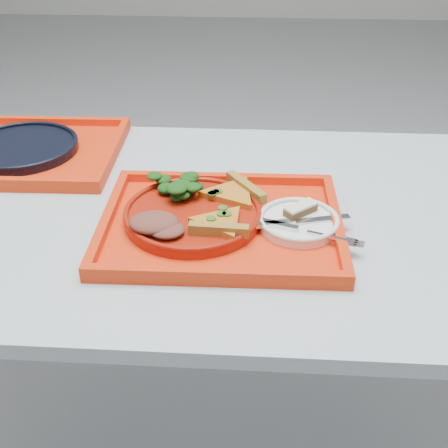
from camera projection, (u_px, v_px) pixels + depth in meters
The scene contains 14 objects.
ground at pixel (225, 442), 1.54m from camera, with size 10.00×10.00×0.00m, color #95969D.
table at pixel (225, 239), 1.17m from camera, with size 1.60×0.80×0.75m.
tray_main at pixel (221, 226), 1.07m from camera, with size 0.45×0.35×0.01m, color red.
tray_far at pixel (23, 154), 1.33m from camera, with size 0.45×0.35×0.01m, color red.
dinner_plate at pixel (193, 216), 1.07m from camera, with size 0.26×0.26×0.02m, color maroon.
side_plate at pixel (298, 223), 1.05m from camera, with size 0.15×0.15×0.01m, color white.
navy_plate at pixel (22, 148), 1.32m from camera, with size 0.26×0.26×0.02m, color black.
pizza_slice_a at pixel (221, 220), 1.02m from camera, with size 0.12×0.11×0.02m, color gold, non-canonical shape.
pizza_slice_b at pixel (232, 191), 1.11m from camera, with size 0.14×0.12×0.02m, color gold, non-canonical shape.
salad_heap at pixel (174, 186), 1.10m from camera, with size 0.10×0.09×0.05m, color black.
meat_portion at pixel (154, 223), 1.01m from camera, with size 0.09×0.07×0.03m, color brown.
dessert_bar at pixel (301, 209), 1.06m from camera, with size 0.07×0.06×0.02m.
knife at pixel (302, 220), 1.04m from camera, with size 0.18×0.02×0.01m, color silver.
fork at pixel (306, 231), 1.01m from camera, with size 0.18×0.02×0.01m, color silver.
Camera 1 is at (0.06, -0.97, 1.34)m, focal length 45.00 mm.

